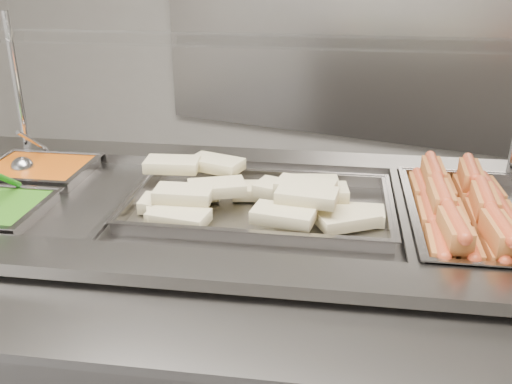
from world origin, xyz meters
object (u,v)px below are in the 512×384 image
at_px(sneeze_guard, 249,47).
at_px(pan_hotdogs, 477,227).
at_px(ladle, 23,166).
at_px(pan_wraps, 260,209).
at_px(steam_counter, 239,336).

xyz_separation_m(sneeze_guard, pan_hotdogs, (0.73, -0.04, -0.45)).
height_order(sneeze_guard, ladle, sneeze_guard).
relative_size(sneeze_guard, pan_wraps, 2.18).
xyz_separation_m(steam_counter, ladle, (-0.77, -0.07, 0.51)).
height_order(steam_counter, sneeze_guard, sneeze_guard).
bearing_deg(pan_hotdogs, pan_wraps, -163.94).
height_order(steam_counter, pan_hotdogs, pan_hotdogs).
bearing_deg(pan_hotdogs, steam_counter, -163.94).
bearing_deg(ladle, pan_hotdogs, 10.37).
distance_m(pan_hotdogs, ladle, 1.46).
bearing_deg(steam_counter, pan_hotdogs, 16.06).
xyz_separation_m(pan_wraps, ladle, (-0.83, -0.09, 0.04)).
height_order(pan_hotdogs, pan_wraps, same).
height_order(pan_wraps, ladle, ladle).
bearing_deg(pan_wraps, steam_counter, -163.94).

